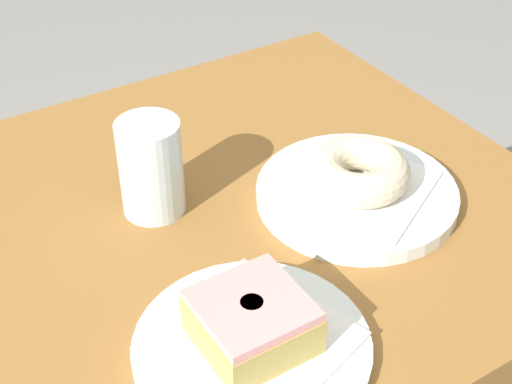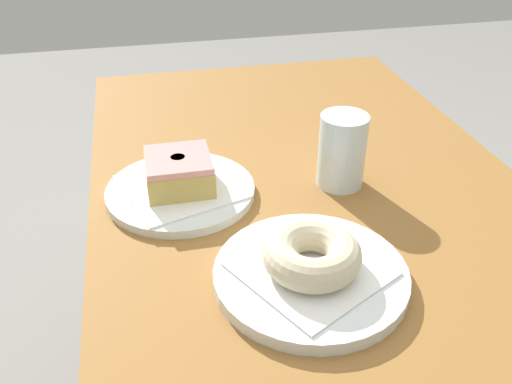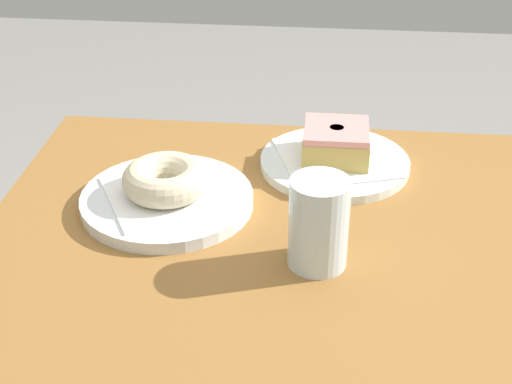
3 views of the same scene
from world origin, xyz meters
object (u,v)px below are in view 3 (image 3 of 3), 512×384
at_px(donut_sugar_ring, 166,179).
at_px(water_glass, 319,223).
at_px(donut_glazed_square, 336,142).
at_px(plate_glazed_square, 335,163).
at_px(plate_sugar_ring, 167,200).

distance_m(donut_sugar_ring, water_glass, 0.22).
relative_size(donut_glazed_square, donut_sugar_ring, 0.81).
relative_size(plate_glazed_square, plate_sugar_ring, 0.94).
distance_m(plate_glazed_square, donut_glazed_square, 0.03).
distance_m(donut_glazed_square, water_glass, 0.23).
relative_size(plate_glazed_square, water_glass, 1.95).
bearing_deg(water_glass, plate_sugar_ring, 151.81).
relative_size(plate_sugar_ring, donut_sugar_ring, 2.00).
distance_m(plate_sugar_ring, donut_sugar_ring, 0.03).
xyz_separation_m(plate_sugar_ring, water_glass, (0.19, -0.10, 0.04)).
distance_m(donut_glazed_square, donut_sugar_ring, 0.24).
height_order(plate_glazed_square, water_glass, water_glass).
height_order(plate_sugar_ring, donut_sugar_ring, donut_sugar_ring).
distance_m(plate_glazed_square, water_glass, 0.23).
bearing_deg(plate_sugar_ring, donut_glazed_square, 30.48).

